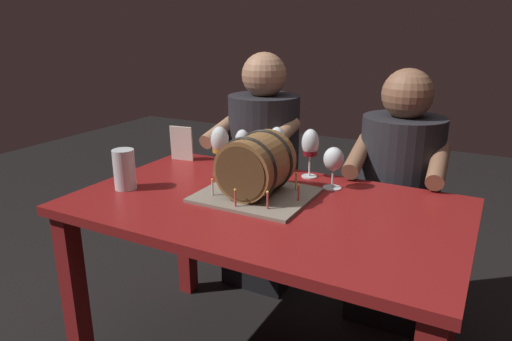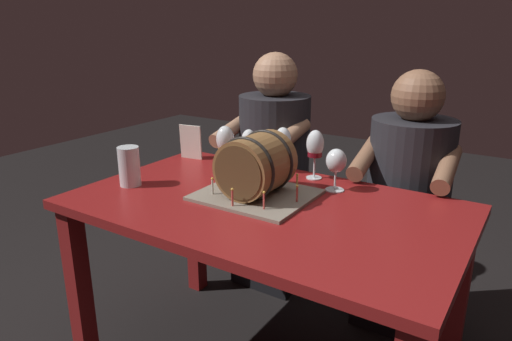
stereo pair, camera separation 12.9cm
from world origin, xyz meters
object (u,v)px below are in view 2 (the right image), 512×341
wine_glass_rose (249,143)px  beer_pint (129,168)px  dining_table (264,231)px  wine_glass_empty (336,162)px  barrel_cake (256,168)px  wine_glass_red (315,146)px  wine_glass_amber (225,141)px  menu_card (191,142)px  person_seated_left (274,180)px  wine_glass_white (283,143)px  person_seated_right (405,211)px

wine_glass_rose → beer_pint: 0.52m
dining_table → wine_glass_empty: (0.16, 0.26, 0.23)m
barrel_cake → wine_glass_red: barrel_cake is taller
wine_glass_amber → wine_glass_red: bearing=21.1°
wine_glass_empty → wine_glass_red: 0.16m
wine_glass_amber → barrel_cake: bearing=-32.9°
dining_table → wine_glass_empty: size_ratio=8.39×
menu_card → person_seated_left: person_seated_left is taller
wine_glass_rose → wine_glass_white: size_ratio=0.89×
wine_glass_red → wine_glass_amber: (-0.35, -0.14, 0.00)m
wine_glass_empty → wine_glass_white: bearing=162.0°
wine_glass_rose → person_seated_left: bearing=101.4°
wine_glass_red → dining_table: bearing=-94.9°
wine_glass_white → wine_glass_empty: bearing=-18.0°
person_seated_left → person_seated_right: person_seated_left is taller
wine_glass_white → wine_glass_amber: bearing=-145.2°
person_seated_right → wine_glass_empty: bearing=-114.7°
menu_card → person_seated_left: bearing=45.8°
barrel_cake → person_seated_right: size_ratio=0.34×
beer_pint → barrel_cake: bearing=18.6°
dining_table → beer_pint: 0.58m
wine_glass_empty → person_seated_left: 0.69m
barrel_cake → wine_glass_amber: (-0.26, 0.17, 0.03)m
wine_glass_empty → wine_glass_rose: bearing=172.3°
dining_table → person_seated_right: bearing=62.2°
barrel_cake → dining_table: bearing=-33.6°
wine_glass_rose → person_seated_left: person_seated_left is taller
wine_glass_rose → person_seated_right: bearing=28.3°
wine_glass_rose → person_seated_left: (-0.07, 0.33, -0.28)m
wine_glass_rose → beer_pint: size_ratio=1.13×
wine_glass_rose → wine_glass_empty: bearing=-7.7°
barrel_cake → person_seated_left: 0.72m
dining_table → wine_glass_red: bearing=85.1°
wine_glass_red → person_seated_left: 0.56m
barrel_cake → person_seated_right: bearing=56.7°
dining_table → person_seated_right: person_seated_right is taller
wine_glass_rose → wine_glass_red: bearing=5.7°
wine_glass_empty → menu_card: bearing=177.0°
wine_glass_white → person_seated_left: bearing=126.2°
barrel_cake → beer_pint: barrel_cake is taller
barrel_cake → menu_card: barrel_cake is taller
wine_glass_rose → wine_glass_white: wine_glass_white is taller
barrel_cake → menu_card: bearing=154.1°
dining_table → person_seated_left: person_seated_left is taller
wine_glass_rose → wine_glass_white: bearing=12.5°
person_seated_right → menu_card: bearing=-159.4°
menu_card → barrel_cake: bearing=-34.7°
wine_glass_red → wine_glass_empty: bearing=-34.1°
menu_card → wine_glass_empty: bearing=-11.9°
wine_glass_empty → wine_glass_amber: bearing=-174.5°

